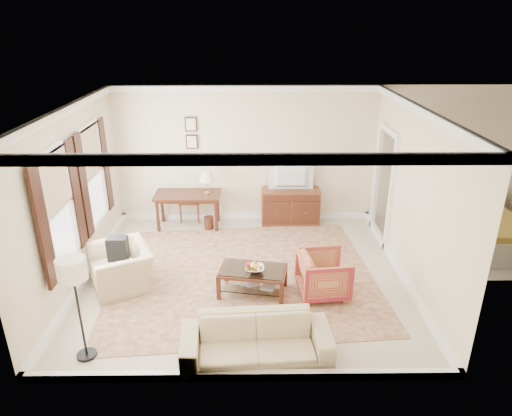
{
  "coord_description": "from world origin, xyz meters",
  "views": [
    {
      "loc": [
        0.12,
        -6.85,
        4.14
      ],
      "look_at": [
        0.2,
        0.3,
        1.15
      ],
      "focal_mm": 32.0,
      "sensor_mm": 36.0,
      "label": 1
    }
  ],
  "objects_px": {
    "coffee_table": "(253,275)",
    "striped_armchair": "(324,273)",
    "sofa": "(256,334)",
    "sideboard": "(290,206)",
    "writing_desk": "(188,199)",
    "tv": "(291,170)",
    "club_armchair": "(120,261)"
  },
  "relations": [
    {
      "from": "writing_desk",
      "to": "tv",
      "type": "bearing_deg",
      "value": 4.04
    },
    {
      "from": "sideboard",
      "to": "coffee_table",
      "type": "height_order",
      "value": "sideboard"
    },
    {
      "from": "coffee_table",
      "to": "sofa",
      "type": "height_order",
      "value": "sofa"
    },
    {
      "from": "sideboard",
      "to": "tv",
      "type": "bearing_deg",
      "value": -90.0
    },
    {
      "from": "coffee_table",
      "to": "striped_armchair",
      "type": "bearing_deg",
      "value": -2.18
    },
    {
      "from": "writing_desk",
      "to": "striped_armchair",
      "type": "height_order",
      "value": "striped_armchair"
    },
    {
      "from": "sideboard",
      "to": "coffee_table",
      "type": "bearing_deg",
      "value": -106.57
    },
    {
      "from": "sofa",
      "to": "striped_armchair",
      "type": "bearing_deg",
      "value": 49.94
    },
    {
      "from": "writing_desk",
      "to": "sideboard",
      "type": "bearing_deg",
      "value": 4.56
    },
    {
      "from": "writing_desk",
      "to": "coffee_table",
      "type": "bearing_deg",
      "value": -62.42
    },
    {
      "from": "tv",
      "to": "coffee_table",
      "type": "height_order",
      "value": "tv"
    },
    {
      "from": "writing_desk",
      "to": "coffee_table",
      "type": "xyz_separation_m",
      "value": [
        1.35,
        -2.59,
        -0.29
      ]
    },
    {
      "from": "sideboard",
      "to": "writing_desk",
      "type": "bearing_deg",
      "value": -175.44
    },
    {
      "from": "tv",
      "to": "coffee_table",
      "type": "relative_size",
      "value": 0.79
    },
    {
      "from": "coffee_table",
      "to": "sofa",
      "type": "bearing_deg",
      "value": -88.62
    },
    {
      "from": "tv",
      "to": "sofa",
      "type": "height_order",
      "value": "tv"
    },
    {
      "from": "coffee_table",
      "to": "sofa",
      "type": "xyz_separation_m",
      "value": [
        0.04,
        -1.53,
        0.04
      ]
    },
    {
      "from": "coffee_table",
      "to": "club_armchair",
      "type": "height_order",
      "value": "club_armchair"
    },
    {
      "from": "writing_desk",
      "to": "sofa",
      "type": "distance_m",
      "value": 4.36
    },
    {
      "from": "coffee_table",
      "to": "striped_armchair",
      "type": "relative_size",
      "value": 1.46
    },
    {
      "from": "writing_desk",
      "to": "club_armchair",
      "type": "height_order",
      "value": "club_armchair"
    },
    {
      "from": "writing_desk",
      "to": "tv",
      "type": "relative_size",
      "value": 1.5
    },
    {
      "from": "writing_desk",
      "to": "coffee_table",
      "type": "relative_size",
      "value": 1.19
    },
    {
      "from": "sideboard",
      "to": "club_armchair",
      "type": "height_order",
      "value": "club_armchair"
    },
    {
      "from": "writing_desk",
      "to": "club_armchair",
      "type": "distance_m",
      "value": 2.48
    },
    {
      "from": "striped_armchair",
      "to": "writing_desk",
      "type": "bearing_deg",
      "value": 37.15
    },
    {
      "from": "sofa",
      "to": "coffee_table",
      "type": "bearing_deg",
      "value": 87.52
    },
    {
      "from": "striped_armchair",
      "to": "sofa",
      "type": "relative_size",
      "value": 0.4
    },
    {
      "from": "sideboard",
      "to": "sofa",
      "type": "relative_size",
      "value": 0.64
    },
    {
      "from": "tv",
      "to": "sofa",
      "type": "bearing_deg",
      "value": 79.59
    },
    {
      "from": "club_armchair",
      "to": "sofa",
      "type": "distance_m",
      "value": 2.85
    },
    {
      "from": "striped_armchair",
      "to": "sideboard",
      "type": "bearing_deg",
      "value": 0.06
    }
  ]
}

